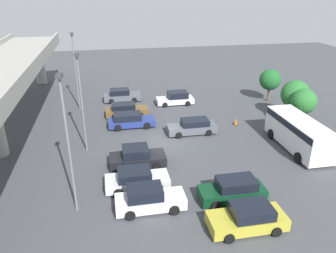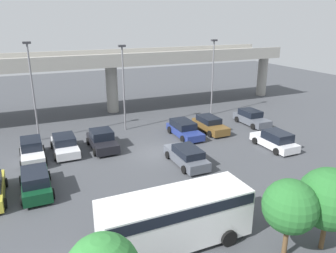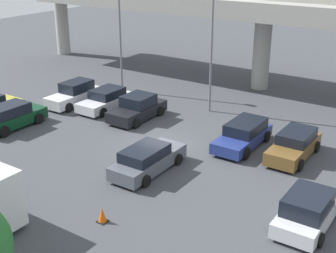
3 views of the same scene
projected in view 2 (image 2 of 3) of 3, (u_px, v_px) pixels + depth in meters
ground_plane at (158, 153)px, 28.28m from camera, size 98.31×98.31×0.00m
highway_overpass at (111, 63)px, 38.97m from camera, size 47.28×6.41×7.35m
parked_car_1 at (32, 151)px, 26.66m from camera, size 1.97×4.59×1.72m
parked_car_2 at (65, 145)px, 28.18m from camera, size 2.15×4.61×1.49m
parked_car_3 at (102, 140)px, 29.08m from camera, size 2.23×4.54×1.67m
parked_car_4 at (187, 156)px, 25.90m from camera, size 2.06×4.85×1.46m
parked_car_5 at (184, 129)px, 32.12m from camera, size 2.13×4.79×1.50m
parked_car_6 at (210, 125)px, 33.51m from camera, size 2.04×4.65×1.50m
parked_car_7 at (275, 140)px, 29.14m from camera, size 2.12×4.55×1.59m
parked_car_8 at (251, 118)px, 35.72m from camera, size 2.05×4.58×1.56m
parked_car_9 at (36, 182)px, 21.62m from camera, size 2.02×4.52×1.63m
shuttle_bus at (176, 215)px, 16.41m from camera, size 7.71×2.80×2.79m
lamp_post_near_aisle at (123, 82)px, 32.65m from camera, size 0.70×0.35×8.64m
lamp_post_mid_lot at (213, 72)px, 37.97m from camera, size 0.70×0.35×8.82m
lamp_post_by_overpass at (32, 86)px, 29.60m from camera, size 0.70×0.35×9.15m
tree_front_centre at (290, 207)px, 15.15m from camera, size 2.59×2.59×4.07m
tree_front_right at (329, 199)px, 15.69m from camera, size 3.06×3.06×4.36m
traffic_cone at (237, 185)px, 22.13m from camera, size 0.44×0.44×0.70m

